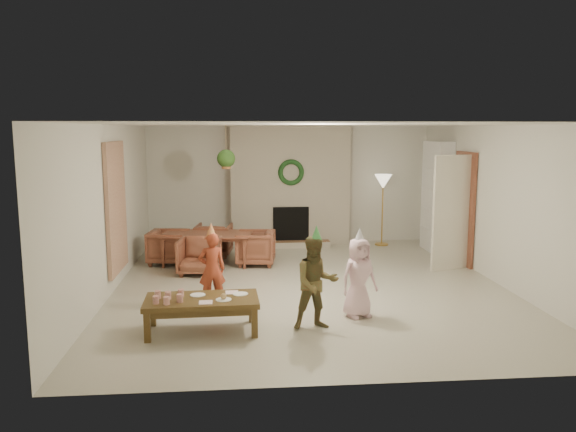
{
  "coord_description": "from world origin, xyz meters",
  "views": [
    {
      "loc": [
        -1.09,
        -8.55,
        2.43
      ],
      "look_at": [
        -0.3,
        0.4,
        1.05
      ],
      "focal_mm": 35.23,
      "sensor_mm": 36.0,
      "label": 1
    }
  ],
  "objects": [
    {
      "name": "wall_left",
      "position": [
        -3.0,
        0.0,
        1.25
      ],
      "size": [
        0.0,
        7.0,
        7.0
      ],
      "primitive_type": "plane",
      "rotation": [
        1.57,
        0.0,
        1.57
      ],
      "color": "silver",
      "rests_on": "floor"
    },
    {
      "name": "books_row_upper",
      "position": [
        2.8,
        2.2,
        1.38
      ],
      "size": [
        0.2,
        0.36,
        0.22
      ],
      "primitive_type": "cube",
      "color": "gold",
      "rests_on": "bookshelf_shelf_c"
    },
    {
      "name": "hanging_plant_cord",
      "position": [
        -1.3,
        1.5,
        2.15
      ],
      "size": [
        0.01,
        0.01,
        0.7
      ],
      "primitive_type": "cylinder",
      "color": "tan",
      "rests_on": "ceiling"
    },
    {
      "name": "bookshelf_carcass",
      "position": [
        2.84,
        2.3,
        1.1
      ],
      "size": [
        0.3,
        1.0,
        2.2
      ],
      "primitive_type": "cube",
      "color": "white",
      "rests_on": "floor"
    },
    {
      "name": "dining_chair_right",
      "position": [
        -0.8,
        1.47,
        0.31
      ],
      "size": [
        0.77,
        0.75,
        0.62
      ],
      "primitive_type": "imported",
      "rotation": [
        0.0,
        0.0,
        -1.7
      ],
      "color": "brown",
      "rests_on": "floor"
    },
    {
      "name": "food_scoop",
      "position": [
        -1.28,
        -2.0,
        0.46
      ],
      "size": [
        0.08,
        0.08,
        0.07
      ],
      "primitive_type": "sphere",
      "rotation": [
        0.0,
        0.0,
        0.03
      ],
      "color": "tan",
      "rests_on": "plate_b"
    },
    {
      "name": "coffee_table_top",
      "position": [
        -1.55,
        -1.91,
        0.39
      ],
      "size": [
        1.38,
        0.73,
        0.06
      ],
      "primitive_type": "cube",
      "rotation": [
        0.0,
        0.0,
        0.03
      ],
      "color": "brown",
      "rests_on": "floor"
    },
    {
      "name": "fireplace_wreath",
      "position": [
        0.0,
        3.07,
        1.55
      ],
      "size": [
        0.54,
        0.1,
        0.54
      ],
      "primitive_type": "torus",
      "rotation": [
        1.57,
        0.0,
        0.0
      ],
      "color": "#173F1A",
      "rests_on": "fireplace_mass"
    },
    {
      "name": "plate_b",
      "position": [
        -1.28,
        -2.0,
        0.42
      ],
      "size": [
        0.19,
        0.19,
        0.01
      ],
      "primitive_type": "cylinder",
      "rotation": [
        0.0,
        0.0,
        0.03
      ],
      "color": "white",
      "rests_on": "coffee_table_top"
    },
    {
      "name": "fireplace_hearth",
      "position": [
        0.0,
        2.95,
        0.06
      ],
      "size": [
        1.6,
        0.3,
        0.12
      ],
      "primitive_type": "cube",
      "color": "brown",
      "rests_on": "floor"
    },
    {
      "name": "bookshelf_shelf_c",
      "position": [
        2.82,
        2.3,
        1.25
      ],
      "size": [
        0.3,
        0.92,
        0.03
      ],
      "primitive_type": "cube",
      "color": "white",
      "rests_on": "bookshelf_carcass"
    },
    {
      "name": "wall_back",
      "position": [
        0.0,
        3.5,
        1.25
      ],
      "size": [
        7.0,
        0.0,
        7.0
      ],
      "primitive_type": "plane",
      "rotation": [
        1.57,
        0.0,
        0.0
      ],
      "color": "silver",
      "rests_on": "floor"
    },
    {
      "name": "coffee_leg_fr",
      "position": [
        -0.92,
        -2.16,
        0.18
      ],
      "size": [
        0.08,
        0.08,
        0.36
      ],
      "primitive_type": "cube",
      "rotation": [
        0.0,
        0.0,
        0.03
      ],
      "color": "brown",
      "rests_on": "floor"
    },
    {
      "name": "bookshelf_shelf_a",
      "position": [
        2.82,
        2.3,
        0.45
      ],
      "size": [
        0.3,
        0.92,
        0.03
      ],
      "primitive_type": "cube",
      "color": "white",
      "rests_on": "bookshelf_carcass"
    },
    {
      "name": "floor_lamp_shade",
      "position": [
        1.93,
        3.0,
        1.35
      ],
      "size": [
        0.36,
        0.36,
        0.3
      ],
      "primitive_type": "cone",
      "rotation": [
        3.14,
        0.0,
        0.0
      ],
      "color": "beige",
      "rests_on": "floor_lamp_post"
    },
    {
      "name": "curtain_panel",
      "position": [
        -2.96,
        0.2,
        1.25
      ],
      "size": [
        0.06,
        1.2,
        2.0
      ],
      "primitive_type": "cube",
      "color": "#C9AC8E",
      "rests_on": "wall_left"
    },
    {
      "name": "party_hat_red",
      "position": [
        -1.47,
        -0.88,
        1.07
      ],
      "size": [
        0.16,
        0.16,
        0.2
      ],
      "primitive_type": "cone",
      "rotation": [
        0.0,
        0.0,
        -0.15
      ],
      "color": "#DBC349",
      "rests_on": "child_red"
    },
    {
      "name": "cup_f",
      "position": [
        -1.8,
        -1.83,
        0.47
      ],
      "size": [
        0.08,
        0.08,
        0.09
      ],
      "primitive_type": "cylinder",
      "rotation": [
        0.0,
        0.0,
        0.03
      ],
      "color": "silver",
      "rests_on": "coffee_table_top"
    },
    {
      "name": "dining_chair_far",
      "position": [
        -1.58,
        2.28,
        0.31
      ],
      "size": [
        0.75,
        0.77,
        0.62
      ],
      "primitive_type": "imported",
      "rotation": [
        0.0,
        0.0,
        3.01
      ],
      "color": "brown",
      "rests_on": "floor"
    },
    {
      "name": "dining_chair_near",
      "position": [
        -1.76,
        0.88,
        0.31
      ],
      "size": [
        0.75,
        0.77,
        0.62
      ],
      "primitive_type": "imported",
      "rotation": [
        0.0,
        0.0,
        -0.13
      ],
      "color": "brown",
      "rests_on": "floor"
    },
    {
      "name": "books_row_lower",
      "position": [
        2.8,
        2.15,
        0.59
      ],
      "size": [
        0.2,
        0.4,
        0.24
      ],
      "primitive_type": "cube",
      "color": "red",
      "rests_on": "bookshelf_shelf_a"
    },
    {
      "name": "wall_right",
      "position": [
        3.0,
        0.0,
        1.25
      ],
      "size": [
        0.0,
        7.0,
        7.0
      ],
      "primitive_type": "plane",
      "rotation": [
        1.57,
        0.0,
        -1.57
      ],
      "color": "silver",
      "rests_on": "floor"
    },
    {
      "name": "cup_e",
      "position": [
        -1.8,
        -2.04,
        0.47
      ],
      "size": [
        0.08,
        0.08,
        0.09
      ],
      "primitive_type": "cylinder",
      "rotation": [
        0.0,
        0.0,
        0.03
      ],
      "color": "silver",
      "rests_on": "coffee_table_top"
    },
    {
      "name": "coffee_leg_bl",
      "position": [
        -2.18,
        -1.65,
        0.18
      ],
      "size": [
        0.08,
        0.08,
        0.36
      ],
      "primitive_type": "cube",
      "rotation": [
        0.0,
        0.0,
        0.03
      ],
      "color": "brown",
      "rests_on": "floor"
    },
    {
      "name": "cup_a",
      "position": [
        -2.07,
        -2.08,
        0.47
      ],
      "size": [
        0.08,
        0.08,
        0.09
      ],
      "primitive_type": "cylinder",
      "rotation": [
        0.0,
        0.0,
        0.03
      ],
      "color": "silver",
      "rests_on": "coffee_table_top"
    },
    {
      "name": "child_pink",
      "position": [
        0.46,
        -1.52,
        0.52
      ],
      "size": [
        0.6,
        0.49,
        1.05
      ],
      "primitive_type": "imported",
      "rotation": [
        0.0,
        0.0,
        0.35
      ],
      "color": "#F8C6D4",
      "rests_on": "floor"
    },
    {
      "name": "coffee_leg_br",
      "position": [
        -0.94,
        -1.61,
        0.18
      ],
      "size": [
        0.08,
        0.08,
        0.36
      ],
      "primitive_type": "cube",
      "rotation": [
        0.0,
        0.0,
        0.03
      ],
      "color": "brown",
      "rests_on": "floor"
    },
    {
      "name": "cup_c",
      "position": [
        -1.94,
        -2.13,
        0.47
      ],
      "size": [
        0.08,
        0.08,
        0.09
      ],
      "primitive_type": "cylinder",
      "rotation": [
        0.0,
        0.0,
        0.03
      ],
      "color": "silver",
      "rests_on": "coffee_table_top"
    },
    {
      "name": "books_row_mid",
      "position": [
        2.8,
        2.35,
        0.99
      ],
      "size": [
        0.2,
        0.44,
        0.24
      ],
      "primitive_type": "cube",
      "color": "#274092",
      "rests_on": "bookshelf_shelf_b"
    },
    {
      "name": "floor",
      "position": [
        0.0,
        0.0,
        0.0
      ],
      "size": [
        7.0,
        7.0,
        0.0
      ],
      "primitive_type": "plane",
      "color": "#B7B29E",
      "rests_on": "ground"
    },
    {
      "name": "coffee_table_apron",
      "position": [
        -1.55,
        -1.91,
        0.31
      ],
      "size": [
        1.27,
        0.62,
        0.08
      ],
      "primitive_type": "cube",
      "rotation": [
        0.0,
        0.0,
        0.03
      ],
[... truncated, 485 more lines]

